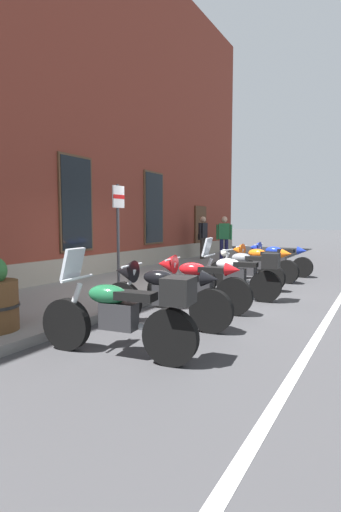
{
  "coord_description": "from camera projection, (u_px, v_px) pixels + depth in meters",
  "views": [
    {
      "loc": [
        -7.62,
        -4.0,
        1.65
      ],
      "look_at": [
        -0.03,
        0.28,
        0.85
      ],
      "focal_mm": 26.92,
      "sensor_mm": 36.0,
      "label": 1
    }
  ],
  "objects": [
    {
      "name": "sidewalk",
      "position": [
        125.0,
        285.0,
        9.48
      ],
      "size": [
        29.11,
        3.17,
        0.14
      ],
      "primitive_type": "cube",
      "color": "slate",
      "rests_on": "ground_plane"
    },
    {
      "name": "motorcycle_orange_sport",
      "position": [
        258.0,
        261.0,
        10.62
      ],
      "size": [
        0.64,
        2.14,
        1.01
      ],
      "color": "black",
      "rests_on": "ground_plane"
    },
    {
      "name": "motorcycle_blue_sport",
      "position": [
        274.0,
        257.0,
        11.66
      ],
      "size": [
        0.62,
        2.13,
        1.01
      ],
      "color": "black",
      "rests_on": "ground_plane"
    },
    {
      "name": "motorcycle_grey_naked",
      "position": [
        245.0,
        269.0,
        9.37
      ],
      "size": [
        0.62,
        1.99,
        0.94
      ],
      "color": "black",
      "rests_on": "ground_plane"
    },
    {
      "name": "motorcycle_red_sport",
      "position": [
        194.0,
        281.0,
        6.99
      ],
      "size": [
        0.62,
        2.03,
        1.02
      ],
      "color": "black",
      "rests_on": "ground_plane"
    },
    {
      "name": "ground_plane",
      "position": [
        182.0,
        294.0,
        8.72
      ],
      "size": [
        140.0,
        140.0,
        0.0
      ],
      "primitive_type": "plane",
      "color": "#38383A"
    },
    {
      "name": "pedestrian_dark_jacket",
      "position": [
        203.0,
        235.0,
        15.38
      ],
      "size": [
        0.66,
        0.23,
        1.69
      ],
      "color": "#38332D",
      "rests_on": "sidewalk"
    },
    {
      "name": "motorcycle_black_sport",
      "position": [
        160.0,
        291.0,
        5.97
      ],
      "size": [
        0.62,
        2.18,
        1.02
      ],
      "color": "black",
      "rests_on": "ground_plane"
    },
    {
      "name": "motorcycle_green_touring",
      "position": [
        123.0,
        314.0,
        4.57
      ],
      "size": [
        0.67,
        2.1,
        1.32
      ],
      "color": "black",
      "rests_on": "ground_plane"
    },
    {
      "name": "parking_sign",
      "position": [
        118.0,
        223.0,
        7.76
      ],
      "size": [
        0.36,
        0.07,
        2.25
      ],
      "color": "#4C4C51",
      "rests_on": "sidewalk"
    },
    {
      "name": "pedestrian_striped_shirt",
      "position": [
        224.0,
        236.0,
        14.3
      ],
      "size": [
        0.33,
        0.55,
        1.68
      ],
      "color": "#1E1E4C",
      "rests_on": "sidewalk"
    },
    {
      "name": "lane_stripe",
      "position": [
        334.0,
        309.0,
        7.15
      ],
      "size": [
        29.11,
        0.12,
        0.01
      ],
      "primitive_type": "cube",
      "color": "silver",
      "rests_on": "ground_plane"
    },
    {
      "name": "motorcycle_silver_touring",
      "position": [
        238.0,
        274.0,
        8.01
      ],
      "size": [
        0.62,
        2.02,
        1.29
      ],
      "color": "black",
      "rests_on": "ground_plane"
    }
  ]
}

